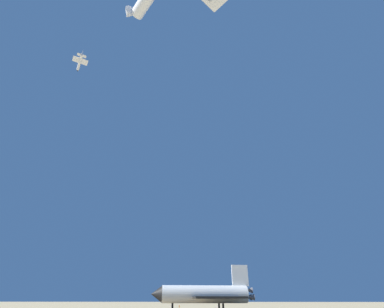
# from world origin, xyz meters

# --- Properties ---
(space_shuttle) EXTENTS (38.53, 27.85, 15.80)m
(space_shuttle) POSITION_xyz_m (-5.09, 0.06, 5.35)
(space_shuttle) COLOR white
(space_shuttle) RESTS_ON ground
(chase_jet_lead) EXTENTS (11.61, 13.83, 4.00)m
(chase_jet_lead) POSITION_xyz_m (62.45, 8.83, 123.62)
(chase_jet_lead) COLOR silver
(ground_crew_near_nose) EXTENTS (0.35, 0.63, 1.73)m
(ground_crew_near_nose) POSITION_xyz_m (6.55, -14.05, 0.94)
(ground_crew_near_nose) COLOR orange
(ground_crew_near_nose) RESTS_ON ground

